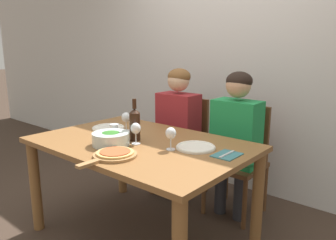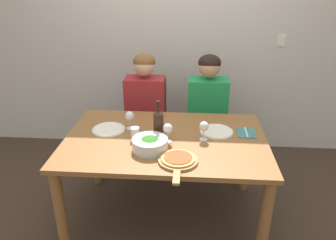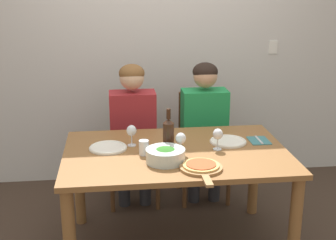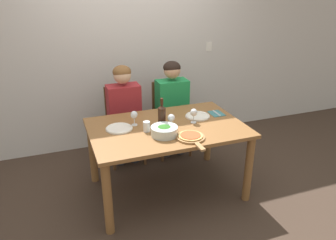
{
  "view_description": "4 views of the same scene",
  "coord_description": "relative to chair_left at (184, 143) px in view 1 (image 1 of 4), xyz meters",
  "views": [
    {
      "loc": [
        1.59,
        -1.58,
        1.4
      ],
      "look_at": [
        0.13,
        0.15,
        0.9
      ],
      "focal_mm": 35.0,
      "sensor_mm": 36.0,
      "label": 1
    },
    {
      "loc": [
        0.18,
        -2.2,
        1.9
      ],
      "look_at": [
        0.01,
        0.11,
        0.85
      ],
      "focal_mm": 35.0,
      "sensor_mm": 36.0,
      "label": 2
    },
    {
      "loc": [
        -0.41,
        -2.97,
        1.89
      ],
      "look_at": [
        -0.04,
        0.14,
        0.93
      ],
      "focal_mm": 50.0,
      "sensor_mm": 36.0,
      "label": 3
    },
    {
      "loc": [
        -1.02,
        -2.8,
        2.07
      ],
      "look_at": [
        0.02,
        0.02,
        0.8
      ],
      "focal_mm": 35.0,
      "sensor_mm": 36.0,
      "label": 4
    }
  ],
  "objects": [
    {
      "name": "broccoli_bowl",
      "position": [
        0.17,
        -1.05,
        0.3
      ],
      "size": [
        0.25,
        0.25,
        0.1
      ],
      "color": "silver",
      "rests_on": "dining_table"
    },
    {
      "name": "wine_bottle",
      "position": [
        0.21,
        -0.86,
        0.38
      ],
      "size": [
        0.08,
        0.08,
        0.3
      ],
      "color": "black",
      "rests_on": "dining_table"
    },
    {
      "name": "water_tumbler",
      "position": [
        0.04,
        -0.9,
        0.31
      ],
      "size": [
        0.07,
        0.07,
        0.1
      ],
      "color": "silver",
      "rests_on": "dining_table"
    },
    {
      "name": "dinner_plate_right",
      "position": [
        0.65,
        -0.74,
        0.26
      ],
      "size": [
        0.26,
        0.26,
        0.02
      ],
      "color": "silver",
      "rests_on": "dining_table"
    },
    {
      "name": "fork_on_napkin",
      "position": [
        0.89,
        -0.73,
        0.26
      ],
      "size": [
        0.14,
        0.18,
        0.01
      ],
      "color": "#387075",
      "rests_on": "dining_table"
    },
    {
      "name": "wine_glass_centre",
      "position": [
        0.28,
        -0.92,
        0.36
      ],
      "size": [
        0.07,
        0.07,
        0.15
      ],
      "color": "silver",
      "rests_on": "dining_table"
    },
    {
      "name": "dining_table",
      "position": [
        0.26,
        -0.86,
        0.15
      ],
      "size": [
        1.53,
        1.01,
        0.75
      ],
      "color": "brown",
      "rests_on": "ground"
    },
    {
      "name": "person_man",
      "position": [
        0.61,
        -0.11,
        0.24
      ],
      "size": [
        0.47,
        0.51,
        1.21
      ],
      "color": "#28282D",
      "rests_on": "ground"
    },
    {
      "name": "back_wall",
      "position": [
        0.26,
        0.47,
        0.86
      ],
      "size": [
        10.0,
        0.06,
        2.7
      ],
      "color": "silver",
      "rests_on": "ground"
    },
    {
      "name": "wine_glass_right",
      "position": [
        0.55,
        -0.87,
        0.36
      ],
      "size": [
        0.07,
        0.07,
        0.15
      ],
      "color": "silver",
      "rests_on": "dining_table"
    },
    {
      "name": "wine_glass_left",
      "position": [
        -0.04,
        -0.72,
        0.36
      ],
      "size": [
        0.07,
        0.07,
        0.15
      ],
      "color": "silver",
      "rests_on": "dining_table"
    },
    {
      "name": "chair_right",
      "position": [
        0.61,
        0.0,
        0.0
      ],
      "size": [
        0.42,
        0.42,
        0.92
      ],
      "color": "brown",
      "rests_on": "ground"
    },
    {
      "name": "pizza_on_board",
      "position": [
        0.37,
        -1.2,
        0.27
      ],
      "size": [
        0.27,
        0.41,
        0.04
      ],
      "color": "#9E7042",
      "rests_on": "dining_table"
    },
    {
      "name": "chair_left",
      "position": [
        0.0,
        0.0,
        0.0
      ],
      "size": [
        0.42,
        0.42,
        0.92
      ],
      "color": "brown",
      "rests_on": "ground"
    },
    {
      "name": "ground_plane",
      "position": [
        0.26,
        -0.86,
        -0.49
      ],
      "size": [
        40.0,
        40.0,
        0.0
      ],
      "primitive_type": "plane",
      "color": "#3D2D23"
    },
    {
      "name": "person_woman",
      "position": [
        -0.0,
        -0.11,
        0.24
      ],
      "size": [
        0.47,
        0.51,
        1.21
      ],
      "color": "#28282D",
      "rests_on": "ground"
    },
    {
      "name": "dinner_plate_left",
      "position": [
        -0.2,
        -0.76,
        0.26
      ],
      "size": [
        0.26,
        0.26,
        0.02
      ],
      "color": "silver",
      "rests_on": "dining_table"
    }
  ]
}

